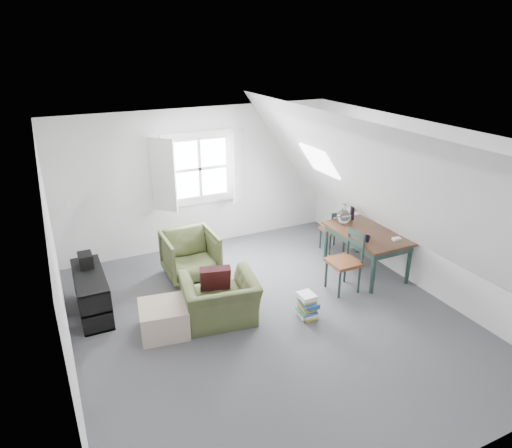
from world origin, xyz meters
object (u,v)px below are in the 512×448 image
armchair_far (192,276)px  magazine_stack (307,306)px  dining_chair_far (334,229)px  ottoman (164,319)px  dining_table (367,237)px  dining_chair_near (346,261)px  armchair_near (220,320)px  media_shelf (92,296)px

armchair_far → magazine_stack: bearing=-59.4°
dining_chair_far → ottoman: bearing=20.2°
dining_table → magazine_stack: dining_table is taller
armchair_far → magazine_stack: (1.08, -1.80, 0.18)m
dining_table → dining_chair_far: dining_chair_far is taller
magazine_stack → dining_chair_near: bearing=24.2°
ottoman → magazine_stack: size_ratio=1.68×
armchair_far → dining_chair_near: bearing=-35.5°
armchair_far → dining_table: size_ratio=0.59×
dining_chair_far → dining_table: bearing=94.3°
ottoman → dining_chair_far: 3.57m
armchair_near → magazine_stack: bearing=166.4°
ottoman → dining_chair_near: bearing=-2.1°
dining_table → dining_chair_far: (-0.03, 0.86, -0.19)m
armchair_far → media_shelf: media_shelf is taller
dining_chair_near → media_shelf: size_ratio=0.80×
dining_chair_far → dining_chair_near: (-0.62, -1.21, 0.07)m
magazine_stack → media_shelf: bearing=152.6°
media_shelf → magazine_stack: media_shelf is taller
ottoman → dining_table: dining_table is taller
dining_chair_near → media_shelf: bearing=-102.5°
dining_chair_near → media_shelf: dining_chair_near is taller
dining_table → dining_chair_near: dining_chair_near is taller
ottoman → dining_chair_far: bearing=18.0°
media_shelf → magazine_stack: (2.64, -1.37, -0.09)m
armchair_far → ottoman: bearing=-121.6°
armchair_near → dining_table: dining_table is taller
media_shelf → magazine_stack: 2.97m
armchair_near → dining_chair_far: 2.91m
ottoman → media_shelf: (-0.77, 0.86, 0.07)m
ottoman → dining_table: size_ratio=0.43×
dining_chair_far → magazine_stack: dining_chair_far is taller
dining_chair_far → dining_chair_near: 1.36m
dining_chair_far → armchair_far: bearing=-2.1°
armchair_far → media_shelf: (-1.56, -0.44, 0.27)m
dining_chair_far → dining_chair_near: size_ratio=0.85×
ottoman → media_shelf: bearing=131.8°
ottoman → dining_chair_far: dining_chair_far is taller
dining_chair_near → dining_table: bearing=121.0°
dining_table → armchair_near: bearing=-176.7°
dining_table → media_shelf: size_ratio=1.19×
dining_chair_far → media_shelf: 4.17m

